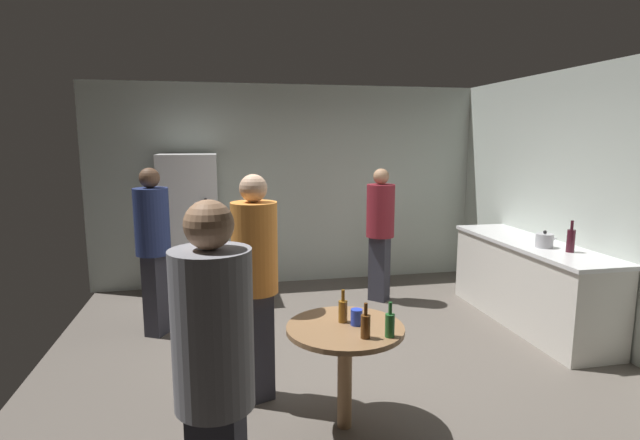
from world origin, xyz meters
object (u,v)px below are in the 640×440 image
Objects in this scene: person_in_navy_shirt at (153,239)px; foreground_table at (345,341)px; beer_bottle_amber at (343,310)px; beer_bottle_brown at (366,325)px; person_in_maroon_shirt at (380,225)px; person_in_orange_shirt at (255,271)px; plastic_cup_blue at (357,317)px; person_in_gray_shirt at (214,369)px; beer_bottle_green at (390,324)px; kettle at (545,240)px; wine_bottle_on_counter at (571,240)px; refrigerator at (190,227)px.

foreground_table is at bearing -25.42° from person_in_navy_shirt.
beer_bottle_brown is at bearing -76.18° from beer_bottle_amber.
person_in_maroon_shirt reaches higher than beer_bottle_amber.
person_in_orange_shirt is (-0.57, 0.42, 0.20)m from beer_bottle_amber.
beer_bottle_amber is 2.71m from person_in_maroon_shirt.
person_in_navy_shirt is (-1.55, 1.97, 0.21)m from plastic_cup_blue.
person_in_gray_shirt is 1.07× the size of person_in_maroon_shirt.
beer_bottle_green is 1.37m from person_in_gray_shirt.
kettle is 1.06× the size of beer_bottle_brown.
kettle is 0.79× the size of wine_bottle_on_counter.
beer_bottle_amber reaches higher than foreground_table.
person_in_maroon_shirt is at bearing 66.17° from beer_bottle_amber.
wine_bottle_on_counter is 0.18× the size of person_in_gray_shirt.
person_in_gray_shirt is (0.33, -4.24, 0.12)m from refrigerator.
foreground_table is 3.48× the size of beer_bottle_green.
person_in_gray_shirt reaches higher than person_in_navy_shirt.
beer_bottle_green is (0.23, -0.23, 0.19)m from foreground_table.
person_in_gray_shirt is (-0.93, -1.06, 0.23)m from plastic_cup_blue.
person_in_gray_shirt is at bearing -128.64° from foreground_table.
beer_bottle_amber reaches higher than plastic_cup_blue.
plastic_cup_blue reaches higher than foreground_table.
person_in_navy_shirt is (-0.62, 3.03, -0.02)m from person_in_gray_shirt.
refrigerator is 1.25m from person_in_navy_shirt.
person_in_gray_shirt is 4.10m from person_in_maroon_shirt.
person_in_gray_shirt is (-3.35, -2.06, 0.01)m from wine_bottle_on_counter.
person_in_maroon_shirt reaches higher than foreground_table.
beer_bottle_brown is 0.13× the size of person_in_navy_shirt.
beer_bottle_brown is 0.14× the size of person_in_maroon_shirt.
person_in_navy_shirt reaches higher than beer_bottle_amber.
beer_bottle_amber is 2.41m from person_in_navy_shirt.
refrigerator is 1.05× the size of person_in_navy_shirt.
kettle reaches higher than beer_bottle_amber.
foreground_table is at bearing -158.20° from wine_bottle_on_counter.
beer_bottle_green reaches higher than foreground_table.
person_in_gray_shirt is 1.01× the size of person_in_orange_shirt.
beer_bottle_brown is 0.98m from person_in_orange_shirt.
wine_bottle_on_counter is 0.18× the size of person_in_orange_shirt.
refrigerator reaches higher than beer_bottle_brown.
wine_bottle_on_counter is 2.82× the size of plastic_cup_blue.
plastic_cup_blue is 0.06× the size of person_in_orange_shirt.
kettle is (3.57, -1.95, 0.07)m from refrigerator.
person_in_navy_shirt reaches higher than foreground_table.
person_in_gray_shirt is at bearing -131.07° from plastic_cup_blue.
plastic_cup_blue is 0.07× the size of person_in_maroon_shirt.
beer_bottle_green reaches higher than plastic_cup_blue.
beer_bottle_brown is at bearing -69.73° from refrigerator.
person_in_maroon_shirt is (1.09, 2.48, 0.14)m from beer_bottle_amber.
beer_bottle_green is 0.13× the size of person_in_gray_shirt.
person_in_maroon_shirt is at bearing 120.40° from person_in_orange_shirt.
person_in_gray_shirt is 1.58m from person_in_orange_shirt.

